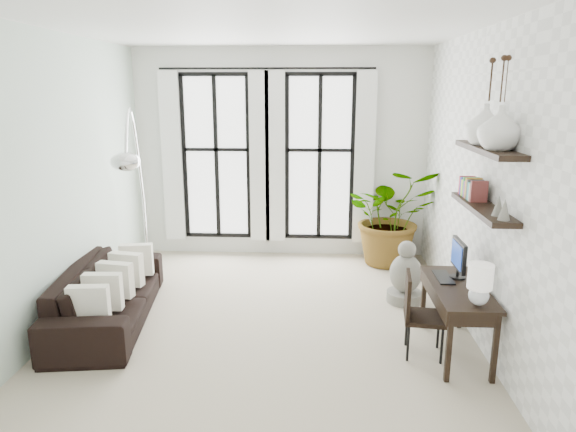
# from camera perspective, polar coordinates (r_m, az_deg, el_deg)

# --- Properties ---
(floor) EXTENTS (5.00, 5.00, 0.00)m
(floor) POSITION_cam_1_polar(r_m,az_deg,el_deg) (6.03, -2.36, -11.51)
(floor) COLOR #B4A88F
(floor) RESTS_ON ground
(ceiling) EXTENTS (5.00, 5.00, 0.00)m
(ceiling) POSITION_cam_1_polar(r_m,az_deg,el_deg) (5.47, -2.72, 20.35)
(ceiling) COLOR white
(ceiling) RESTS_ON wall_back
(wall_left) EXTENTS (0.00, 5.00, 5.00)m
(wall_left) POSITION_cam_1_polar(r_m,az_deg,el_deg) (6.17, -23.87, 3.53)
(wall_left) COLOR silver
(wall_left) RESTS_ON floor
(wall_right) EXTENTS (0.00, 5.00, 5.00)m
(wall_right) POSITION_cam_1_polar(r_m,az_deg,el_deg) (5.77, 20.36, 3.20)
(wall_right) COLOR white
(wall_right) RESTS_ON floor
(wall_back) EXTENTS (4.50, 0.00, 4.50)m
(wall_back) POSITION_cam_1_polar(r_m,az_deg,el_deg) (7.99, -0.81, 6.86)
(wall_back) COLOR white
(wall_back) RESTS_ON floor
(windows) EXTENTS (3.26, 0.13, 2.65)m
(windows) POSITION_cam_1_polar(r_m,az_deg,el_deg) (7.94, -2.29, 6.51)
(windows) COLOR white
(windows) RESTS_ON wall_back
(wall_shelves) EXTENTS (0.25, 1.30, 0.60)m
(wall_shelves) POSITION_cam_1_polar(r_m,az_deg,el_deg) (5.15, 20.89, 3.39)
(wall_shelves) COLOR black
(wall_shelves) RESTS_ON wall_right
(sofa) EXTENTS (1.15, 2.32, 0.65)m
(sofa) POSITION_cam_1_polar(r_m,az_deg,el_deg) (6.24, -19.36, -8.17)
(sofa) COLOR black
(sofa) RESTS_ON floor
(throw_pillows) EXTENTS (0.40, 1.52, 0.40)m
(throw_pillows) POSITION_cam_1_polar(r_m,az_deg,el_deg) (6.14, -18.62, -6.72)
(throw_pillows) COLOR white
(throw_pillows) RESTS_ON sofa
(plant) EXTENTS (1.42, 1.25, 1.48)m
(plant) POSITION_cam_1_polar(r_m,az_deg,el_deg) (7.81, 11.42, 0.01)
(plant) COLOR #2D7228
(plant) RESTS_ON floor
(desk) EXTENTS (0.51, 1.20, 1.10)m
(desk) POSITION_cam_1_polar(r_m,az_deg,el_deg) (5.29, 18.52, -7.97)
(desk) COLOR black
(desk) RESTS_ON floor
(desk_chair) EXTENTS (0.44, 0.44, 0.84)m
(desk_chair) POSITION_cam_1_polar(r_m,az_deg,el_deg) (5.29, 14.18, -10.04)
(desk_chair) COLOR black
(desk_chair) RESTS_ON floor
(arc_lamp) EXTENTS (0.74, 1.98, 2.38)m
(arc_lamp) POSITION_cam_1_polar(r_m,az_deg,el_deg) (6.61, -16.81, 6.92)
(arc_lamp) COLOR silver
(arc_lamp) RESTS_ON floor
(buddha) EXTENTS (0.44, 0.44, 0.79)m
(buddha) POSITION_cam_1_polar(r_m,az_deg,el_deg) (6.55, 12.92, -6.57)
(buddha) COLOR gray
(buddha) RESTS_ON floor
(vase_a) EXTENTS (0.37, 0.37, 0.38)m
(vase_a) POSITION_cam_1_polar(r_m,az_deg,el_deg) (4.81, 22.48, 9.05)
(vase_a) COLOR white
(vase_a) RESTS_ON shelf_upper
(vase_b) EXTENTS (0.37, 0.37, 0.38)m
(vase_b) POSITION_cam_1_polar(r_m,az_deg,el_deg) (5.19, 21.04, 9.47)
(vase_b) COLOR white
(vase_b) RESTS_ON shelf_upper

